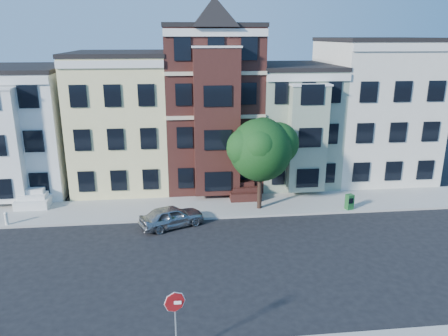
{
  "coord_description": "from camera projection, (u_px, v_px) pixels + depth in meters",
  "views": [
    {
      "loc": [
        -2.8,
        -20.07,
        11.5
      ],
      "look_at": [
        -0.16,
        3.66,
        4.2
      ],
      "focal_mm": 35.0,
      "sensor_mm": 36.0,
      "label": 1
    }
  ],
  "objects": [
    {
      "name": "house_white",
      "position": [
        17.0,
        130.0,
        33.62
      ],
      "size": [
        8.0,
        9.0,
        9.0
      ],
      "primitive_type": "cube",
      "color": "white",
      "rests_on": "ground"
    },
    {
      "name": "ground",
      "position": [
        235.0,
        265.0,
        22.73
      ],
      "size": [
        120.0,
        120.0,
        0.0
      ],
      "primitive_type": "plane",
      "color": "black"
    },
    {
      "name": "parked_car",
      "position": [
        172.0,
        216.0,
        27.13
      ],
      "size": [
        4.31,
        3.04,
        1.36
      ],
      "primitive_type": "imported",
      "rotation": [
        0.0,
        0.0,
        1.97
      ],
      "color": "#9C9EA2",
      "rests_on": "ground"
    },
    {
      "name": "street_tree",
      "position": [
        261.0,
        154.0,
        28.76
      ],
      "size": [
        7.89,
        7.89,
        7.64
      ],
      "primitive_type": null,
      "rotation": [
        0.0,
        0.0,
        -0.23
      ],
      "color": "#1C481B",
      "rests_on": "far_sidewalk"
    },
    {
      "name": "fire_hydrant",
      "position": [
        6.0,
        220.0,
        27.15
      ],
      "size": [
        0.31,
        0.31,
        0.67
      ],
      "primitive_type": "cylinder",
      "rotation": [
        0.0,
        0.0,
        0.38
      ],
      "color": "silver",
      "rests_on": "far_sidewalk"
    },
    {
      "name": "house_yellow",
      "position": [
        123.0,
        121.0,
        34.31
      ],
      "size": [
        7.0,
        9.0,
        10.0
      ],
      "primitive_type": "cube",
      "color": "#F3E59B",
      "rests_on": "ground"
    },
    {
      "name": "house_green",
      "position": [
        290.0,
        124.0,
        35.88
      ],
      "size": [
        6.0,
        9.0,
        9.0
      ],
      "primitive_type": "cube",
      "color": "gray",
      "rests_on": "ground"
    },
    {
      "name": "stop_sign",
      "position": [
        175.0,
        320.0,
        15.8
      ],
      "size": [
        0.82,
        0.17,
        2.96
      ],
      "primitive_type": null,
      "rotation": [
        0.0,
        0.0,
        -0.07
      ],
      "color": "#A81012",
      "rests_on": "near_sidewalk"
    },
    {
      "name": "newspaper_box",
      "position": [
        349.0,
        202.0,
        29.52
      ],
      "size": [
        0.57,
        0.53,
        1.05
      ],
      "primitive_type": "cube",
      "rotation": [
        0.0,
        0.0,
        0.27
      ],
      "color": "#20612A",
      "rests_on": "far_sidewalk"
    },
    {
      "name": "house_brown",
      "position": [
        211.0,
        107.0,
        34.76
      ],
      "size": [
        7.0,
        9.0,
        12.0
      ],
      "primitive_type": "cube",
      "color": "#391915",
      "rests_on": "ground"
    },
    {
      "name": "house_cream",
      "position": [
        372.0,
        110.0,
        36.33
      ],
      "size": [
        8.0,
        9.0,
        11.0
      ],
      "primitive_type": "cube",
      "color": "silver",
      "rests_on": "ground"
    },
    {
      "name": "far_sidewalk",
      "position": [
        219.0,
        206.0,
        30.31
      ],
      "size": [
        60.0,
        4.0,
        0.15
      ],
      "primitive_type": "cube",
      "color": "#9E9B93",
      "rests_on": "ground"
    }
  ]
}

